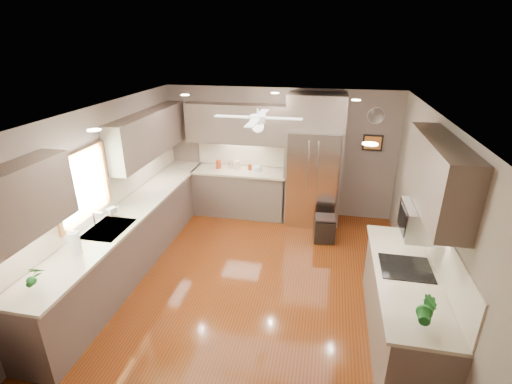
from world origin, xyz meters
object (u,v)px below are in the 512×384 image
(canister_b, at_px, (231,165))
(potted_plant_right, at_px, (428,311))
(canister_a, at_px, (219,164))
(bowl, at_px, (257,170))
(refrigerator, at_px, (313,163))
(microwave, at_px, (422,221))
(soap_bottle, at_px, (113,210))
(canister_d, at_px, (250,167))
(potted_plant_left, at_px, (32,276))
(paper_towel, at_px, (75,243))
(canister_c, at_px, (238,165))
(stool, at_px, (324,229))

(canister_b, height_order, potted_plant_right, potted_plant_right)
(canister_a, height_order, bowl, canister_a)
(refrigerator, distance_m, microwave, 3.03)
(canister_a, relative_size, soap_bottle, 0.87)
(canister_a, bearing_deg, canister_b, 7.54)
(refrigerator, bearing_deg, canister_a, 178.10)
(canister_d, xyz_separation_m, soap_bottle, (-1.53, -2.38, 0.04))
(potted_plant_left, distance_m, paper_towel, 0.69)
(canister_d, xyz_separation_m, potted_plant_right, (2.46, -3.86, 0.11))
(canister_a, height_order, paper_towel, paper_towel)
(canister_a, height_order, soap_bottle, soap_bottle)
(potted_plant_left, distance_m, bowl, 4.31)
(canister_b, height_order, canister_d, canister_b)
(canister_b, relative_size, potted_plant_left, 0.48)
(canister_d, height_order, bowl, canister_d)
(canister_d, relative_size, potted_plant_left, 0.35)
(microwave, distance_m, paper_towel, 4.04)
(canister_c, xyz_separation_m, paper_towel, (-1.17, -3.38, 0.05))
(stool, relative_size, paper_towel, 1.39)
(canister_a, distance_m, refrigerator, 1.88)
(canister_c, height_order, potted_plant_right, potted_plant_right)
(soap_bottle, bearing_deg, paper_towel, -83.32)
(canister_c, height_order, microwave, microwave)
(canister_b, bearing_deg, refrigerator, -3.27)
(canister_c, bearing_deg, microwave, -44.67)
(potted_plant_left, height_order, potted_plant_right, potted_plant_right)
(potted_plant_right, distance_m, bowl, 4.44)
(canister_a, xyz_separation_m, potted_plant_right, (3.09, -3.84, 0.09))
(canister_c, bearing_deg, bowl, -7.65)
(canister_a, relative_size, microwave, 0.31)
(canister_a, distance_m, potted_plant_right, 4.93)
(canister_b, xyz_separation_m, potted_plant_right, (2.85, -3.87, 0.10))
(soap_bottle, xyz_separation_m, potted_plant_left, (0.12, -1.71, 0.06))
(canister_a, distance_m, canister_d, 0.63)
(canister_d, bearing_deg, refrigerator, -4.20)
(refrigerator, bearing_deg, stool, -69.28)
(canister_b, distance_m, paper_towel, 3.55)
(potted_plant_right, height_order, bowl, potted_plant_right)
(canister_a, relative_size, refrigerator, 0.07)
(potted_plant_right, bearing_deg, stool, 107.23)
(canister_d, height_order, potted_plant_right, potted_plant_right)
(bowl, xyz_separation_m, refrigerator, (1.08, -0.01, 0.22))
(canister_a, distance_m, paper_towel, 3.46)
(canister_b, xyz_separation_m, paper_towel, (-1.02, -3.40, 0.07))
(bowl, relative_size, refrigerator, 0.08)
(canister_b, relative_size, refrigerator, 0.06)
(canister_a, xyz_separation_m, bowl, (0.79, -0.05, -0.05))
(paper_towel, bearing_deg, canister_b, 73.32)
(canister_a, bearing_deg, bowl, -3.54)
(stool, distance_m, paper_towel, 3.98)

